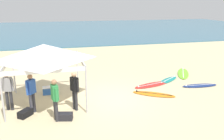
{
  "coord_description": "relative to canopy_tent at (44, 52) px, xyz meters",
  "views": [
    {
      "loc": [
        -2.5,
        -10.31,
        4.49
      ],
      "look_at": [
        0.58,
        1.5,
        1.0
      ],
      "focal_mm": 37.66,
      "sensor_mm": 36.0,
      "label": 1
    }
  ],
  "objects": [
    {
      "name": "person_grey",
      "position": [
        -1.58,
        -0.47,
        -1.4
      ],
      "size": [
        0.53,
        0.31,
        1.71
      ],
      "color": "#2D2D33",
      "rests_on": "ground"
    },
    {
      "name": "cooler_box",
      "position": [
        -0.01,
        1.02,
        -2.19
      ],
      "size": [
        0.5,
        0.36,
        0.39
      ],
      "color": "#2D60B7",
      "rests_on": "ground"
    },
    {
      "name": "sea",
      "position": [
        2.85,
        31.65,
        -2.34
      ],
      "size": [
        80.0,
        36.0,
        0.1
      ],
      "primitive_type": "cube",
      "color": "#386B84",
      "rests_on": "ground"
    },
    {
      "name": "person_green",
      "position": [
        0.33,
        -1.96,
        -1.4
      ],
      "size": [
        0.3,
        0.54,
        1.71
      ],
      "color": "#2D2D33",
      "rests_on": "ground"
    },
    {
      "name": "gear_bag_near_tent",
      "position": [
        -0.89,
        -1.3,
        -2.25
      ],
      "size": [
        0.62,
        0.67,
        0.28
      ],
      "primitive_type": "cube",
      "rotation": [
        0.0,
        0.0,
        0.9
      ],
      "color": "black",
      "rests_on": "ground"
    },
    {
      "name": "canopy_tent",
      "position": [
        0.0,
        0.0,
        0.0
      ],
      "size": [
        3.34,
        3.34,
        2.75
      ],
      "color": "#B7B7BC",
      "rests_on": "ground"
    },
    {
      "name": "surfboard_orange",
      "position": [
        5.2,
        -0.43,
        -2.35
      ],
      "size": [
        2.13,
        1.66,
        0.19
      ],
      "color": "orange",
      "rests_on": "ground"
    },
    {
      "name": "surfboard_red",
      "position": [
        5.69,
        0.91,
        -2.35
      ],
      "size": [
        2.38,
        1.18,
        0.19
      ],
      "color": "red",
      "rests_on": "ground"
    },
    {
      "name": "surfboard_teal",
      "position": [
        6.97,
        1.44,
        -2.35
      ],
      "size": [
        1.87,
        1.48,
        0.19
      ],
      "color": "#19847F",
      "rests_on": "ground"
    },
    {
      "name": "surfboard_lime",
      "position": [
        8.6,
        2.46,
        -2.35
      ],
      "size": [
        1.88,
        2.57,
        0.19
      ],
      "color": "#7AD12D",
      "rests_on": "ground"
    },
    {
      "name": "surfboard_navy",
      "position": [
        8.23,
        0.11,
        -2.35
      ],
      "size": [
        2.08,
        0.69,
        0.19
      ],
      "color": "navy",
      "rests_on": "ground"
    },
    {
      "name": "person_black",
      "position": [
        1.17,
        -1.16,
        -1.4
      ],
      "size": [
        0.36,
        0.5,
        1.71
      ],
      "color": "#2D2D33",
      "rests_on": "ground"
    },
    {
      "name": "person_blue",
      "position": [
        -0.6,
        -1.02,
        -1.4
      ],
      "size": [
        0.39,
        0.45,
        1.71
      ],
      "color": "#383842",
      "rests_on": "ground"
    },
    {
      "name": "gear_bag_by_pole",
      "position": [
        0.67,
        -1.99,
        -2.25
      ],
      "size": [
        0.66,
        0.45,
        0.28
      ],
      "primitive_type": "cube",
      "rotation": [
        0.0,
        0.0,
        2.9
      ],
      "color": "#232328",
      "rests_on": "ground"
    },
    {
      "name": "ground_plane",
      "position": [
        2.85,
        -0.36,
        -2.39
      ],
      "size": [
        80.0,
        80.0,
        0.0
      ],
      "primitive_type": "plane",
      "color": "beige"
    }
  ]
}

